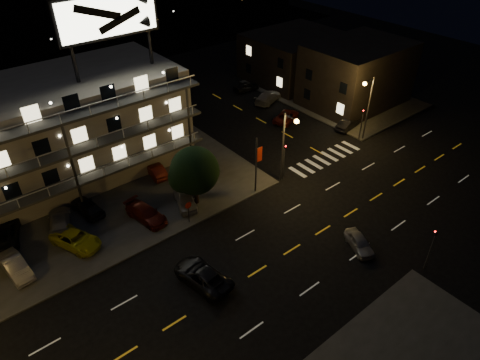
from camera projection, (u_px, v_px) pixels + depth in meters
ground at (275, 260)px, 36.30m from camera, size 140.00×140.00×0.00m
curb_nw at (31, 209)px, 41.74m from camera, size 44.00×24.00×0.15m
curb_ne at (331, 93)px, 64.35m from camera, size 16.00×24.00×0.15m
motel at (45, 134)px, 43.25m from camera, size 28.00×13.80×18.10m
side_bldg_front at (356, 74)px, 59.40m from camera, size 14.06×10.00×8.50m
side_bldg_back at (295, 57)px, 67.44m from camera, size 14.06×12.00×7.00m
streetlight_nc at (286, 141)px, 42.83m from camera, size 0.44×1.92×8.00m
streetlight_ne at (367, 103)px, 50.07m from camera, size 1.92×0.44×8.00m
signal_nw at (284, 157)px, 44.83m from camera, size 0.20×0.27×4.60m
signal_sw at (432, 246)px, 34.05m from camera, size 0.20×0.27×4.60m
signal_ne at (362, 121)px, 51.51m from camera, size 0.27×0.20×4.60m
banner_north at (257, 164)px, 42.26m from camera, size 0.83×0.16×6.40m
stop_sign at (188, 209)px, 39.20m from camera, size 0.91×0.11×2.61m
tree at (194, 172)px, 40.41m from camera, size 4.89×4.70×6.15m
lot_car_1 at (15, 266)px, 34.57m from camera, size 1.98×4.43×1.41m
lot_car_2 at (76, 239)px, 37.21m from camera, size 3.83×5.26×1.33m
lot_car_3 at (146, 213)px, 40.08m from camera, size 2.74×4.93×1.35m
lot_car_4 at (185, 199)px, 41.83m from camera, size 3.03×4.55×1.44m
lot_car_6 at (5, 232)px, 37.90m from camera, size 3.84×5.60×1.42m
lot_car_7 at (60, 221)px, 39.21m from camera, size 3.26×5.04×1.36m
lot_car_8 at (87, 207)px, 40.81m from camera, size 2.31×4.38×1.42m
lot_car_9 at (155, 170)px, 46.06m from camera, size 1.81×4.13×1.32m
side_car_0 at (348, 124)px, 54.98m from camera, size 4.21×2.03×1.33m
side_car_1 at (286, 116)px, 56.77m from camera, size 5.16×3.74×1.30m
side_car_2 at (268, 97)px, 61.53m from camera, size 5.66×3.82×1.52m
side_car_3 at (246, 86)px, 64.85m from camera, size 4.11×1.94×1.36m
road_car_east at (359, 243)px, 37.16m from camera, size 2.78×3.85×1.22m
road_car_west at (202, 276)px, 33.91m from camera, size 3.21×5.58×1.46m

